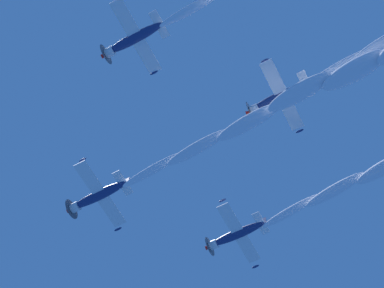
{
  "coord_description": "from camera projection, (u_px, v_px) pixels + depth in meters",
  "views": [
    {
      "loc": [
        9.92,
        -15.08,
        1.47
      ],
      "look_at": [
        10.71,
        -0.96,
        68.34
      ],
      "focal_mm": 55.27,
      "sensor_mm": 36.0,
      "label": 1
    }
  ],
  "objects": [
    {
      "name": "airplane_slot_tail",
      "position": [
        278.0,
        98.0,
        69.11
      ],
      "size": [
        8.06,
        8.62,
        3.46
      ],
      "color": "navy"
    },
    {
      "name": "airplane_right_wingman",
      "position": [
        236.0,
        235.0,
        73.75
      ],
      "size": [
        8.04,
        8.62,
        3.37
      ],
      "color": "navy"
    },
    {
      "name": "airplane_lead",
      "position": [
        97.0,
        196.0,
        69.87
      ],
      "size": [
        8.08,
        8.65,
        3.15
      ],
      "color": "navy"
    },
    {
      "name": "airplane_left_wingman",
      "position": [
        133.0,
        39.0,
        67.77
      ],
      "size": [
        8.07,
        8.62,
        3.3
      ],
      "color": "navy"
    }
  ]
}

